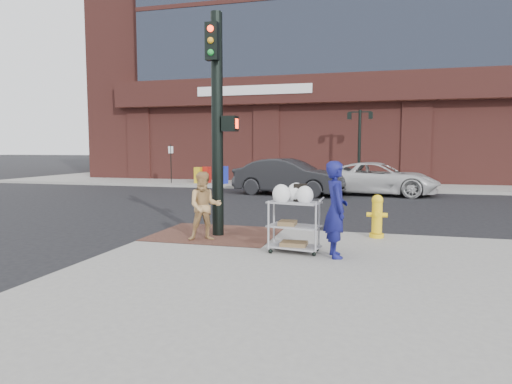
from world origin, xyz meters
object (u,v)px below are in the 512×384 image
(fire_hydrant, at_px, (377,216))
(sedan_dark, at_px, (289,177))
(lamp_post, at_px, (359,139))
(utility_cart, at_px, (294,221))
(pedestrian_tan, at_px, (205,206))
(traffic_signal_pole, at_px, (218,118))
(woman_blue, at_px, (336,209))
(minivan_white, at_px, (378,179))

(fire_hydrant, bearing_deg, sedan_dark, 111.56)
(lamp_post, bearing_deg, utility_cart, -91.72)
(pedestrian_tan, bearing_deg, lamp_post, 56.89)
(pedestrian_tan, distance_m, sedan_dark, 11.37)
(traffic_signal_pole, xyz_separation_m, sedan_dark, (-0.46, 10.77, -2.00))
(woman_blue, distance_m, sedan_dark, 12.57)
(sedan_dark, bearing_deg, pedestrian_tan, -168.08)
(sedan_dark, bearing_deg, woman_blue, -154.94)
(lamp_post, height_order, woman_blue, lamp_post)
(minivan_white, bearing_deg, woman_blue, -176.15)
(pedestrian_tan, height_order, sedan_dark, sedan_dark)
(pedestrian_tan, xyz_separation_m, sedan_dark, (-0.36, 11.37, -0.07))
(traffic_signal_pole, bearing_deg, woman_blue, -26.37)
(minivan_white, height_order, utility_cart, minivan_white)
(pedestrian_tan, xyz_separation_m, fire_hydrant, (3.61, 1.32, -0.26))
(lamp_post, relative_size, pedestrian_tan, 2.67)
(traffic_signal_pole, bearing_deg, fire_hydrant, 11.55)
(lamp_post, xyz_separation_m, utility_cart, (-0.50, -16.46, -1.86))
(pedestrian_tan, distance_m, utility_cart, 2.18)
(minivan_white, bearing_deg, lamp_post, 23.80)
(lamp_post, distance_m, pedestrian_tan, 16.13)
(lamp_post, bearing_deg, minivan_white, -73.12)
(lamp_post, distance_m, minivan_white, 3.97)
(fire_hydrant, bearing_deg, woman_blue, -109.19)
(utility_cart, bearing_deg, fire_hydrant, 51.80)
(pedestrian_tan, height_order, minivan_white, pedestrian_tan)
(pedestrian_tan, bearing_deg, woman_blue, -38.96)
(woman_blue, height_order, minivan_white, woman_blue)
(woman_blue, bearing_deg, fire_hydrant, -36.37)
(sedan_dark, height_order, fire_hydrant, sedan_dark)
(utility_cart, bearing_deg, traffic_signal_pole, 148.19)
(traffic_signal_pole, distance_m, woman_blue, 3.59)
(utility_cart, distance_m, fire_hydrant, 2.48)
(minivan_white, height_order, fire_hydrant, minivan_white)
(woman_blue, height_order, pedestrian_tan, woman_blue)
(minivan_white, bearing_deg, pedestrian_tan, 170.85)
(lamp_post, height_order, minivan_white, lamp_post)
(sedan_dark, bearing_deg, traffic_signal_pole, -167.45)
(woman_blue, relative_size, pedestrian_tan, 1.18)
(woman_blue, xyz_separation_m, fire_hydrant, (0.73, 2.10, -0.39))
(fire_hydrant, bearing_deg, traffic_signal_pole, -168.45)
(sedan_dark, bearing_deg, utility_cart, -158.39)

